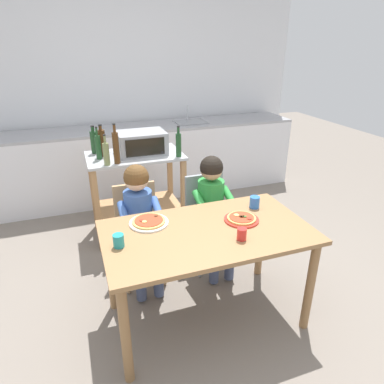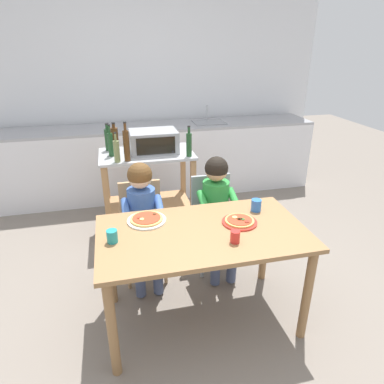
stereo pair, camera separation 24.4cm
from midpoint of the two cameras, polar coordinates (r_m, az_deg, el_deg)
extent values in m
plane|color=slate|center=(3.53, -6.36, -8.30)|extent=(10.87, 10.87, 0.00)
cube|color=silver|center=(4.69, -12.33, 16.98)|extent=(4.58, 0.12, 2.70)
cube|color=silver|center=(4.49, -10.55, 4.82)|extent=(4.12, 0.60, 0.87)
cube|color=#9E9EA3|center=(4.37, -11.00, 10.42)|extent=(4.12, 0.60, 0.03)
cube|color=gray|center=(4.53, -1.81, 11.47)|extent=(0.40, 0.33, 0.02)
cylinder|color=#B7BABF|center=(4.62, -2.30, 13.01)|extent=(0.02, 0.02, 0.20)
cube|color=#B7BABF|center=(3.42, -11.58, 5.91)|extent=(0.92, 0.56, 0.02)
cube|color=#AD7F51|center=(3.62, -10.88, -2.32)|extent=(0.85, 0.52, 0.02)
cube|color=#AD7F51|center=(3.33, -17.46, -3.27)|extent=(0.05, 0.05, 0.83)
cube|color=#AD7F51|center=(3.44, -3.44, -1.25)|extent=(0.05, 0.05, 0.83)
cube|color=#AD7F51|center=(3.77, -17.93, -0.09)|extent=(0.05, 0.05, 0.83)
cube|color=#AD7F51|center=(3.86, -5.48, 1.61)|extent=(0.05, 0.05, 0.83)
cube|color=#999BA0|center=(3.41, -10.47, 8.07)|extent=(0.46, 0.33, 0.21)
cube|color=black|center=(3.25, -9.95, 7.32)|extent=(0.37, 0.01, 0.16)
cylinder|color=black|center=(3.30, -7.10, 6.56)|extent=(0.02, 0.01, 0.02)
cylinder|color=olive|center=(3.15, -16.28, 6.03)|extent=(0.06, 0.06, 0.20)
cylinder|color=olive|center=(3.12, -16.56, 8.34)|extent=(0.02, 0.02, 0.07)
cylinder|color=black|center=(3.11, -16.65, 9.04)|extent=(0.02, 0.02, 0.01)
cylinder|color=#1E4723|center=(3.33, -17.40, 7.05)|extent=(0.05, 0.05, 0.22)
cylinder|color=#1E4723|center=(3.30, -17.72, 9.49)|extent=(0.02, 0.02, 0.07)
cylinder|color=black|center=(3.29, -17.81, 10.20)|extent=(0.02, 0.02, 0.01)
cylinder|color=#1E4723|center=(3.27, -4.42, 7.74)|extent=(0.05, 0.05, 0.22)
cylinder|color=#1E4723|center=(3.23, -4.50, 10.15)|extent=(0.02, 0.02, 0.06)
cylinder|color=black|center=(3.22, -4.52, 10.79)|extent=(0.03, 0.03, 0.01)
cylinder|color=#1E4723|center=(3.53, -17.94, 7.84)|extent=(0.07, 0.07, 0.21)
cylinder|color=#1E4723|center=(3.50, -18.22, 9.89)|extent=(0.03, 0.03, 0.05)
cylinder|color=black|center=(3.49, -18.28, 10.36)|extent=(0.03, 0.03, 0.01)
cylinder|color=#4C2D14|center=(3.16, -14.73, 7.03)|extent=(0.06, 0.06, 0.28)
cylinder|color=#4C2D14|center=(3.11, -15.07, 10.11)|extent=(0.02, 0.02, 0.07)
cylinder|color=black|center=(3.11, -15.15, 10.84)|extent=(0.03, 0.03, 0.01)
cylinder|color=#4C2D14|center=(3.41, -16.81, 7.76)|extent=(0.07, 0.07, 0.25)
cylinder|color=#4C2D14|center=(3.38, -17.11, 10.14)|extent=(0.03, 0.03, 0.04)
cylinder|color=black|center=(3.37, -17.16, 10.58)|extent=(0.03, 0.03, 0.01)
cube|color=olive|center=(2.26, -0.53, -6.80)|extent=(1.37, 0.77, 0.03)
cylinder|color=olive|center=(2.15, -14.52, -22.28)|extent=(0.06, 0.06, 0.70)
cylinder|color=olive|center=(2.49, 16.36, -14.96)|extent=(0.06, 0.06, 0.70)
cylinder|color=olive|center=(2.65, -16.13, -12.29)|extent=(0.06, 0.06, 0.70)
cylinder|color=olive|center=(2.93, 9.04, -7.70)|extent=(0.06, 0.06, 0.70)
cube|color=tan|center=(2.84, -11.09, -6.96)|extent=(0.36, 0.36, 0.04)
cube|color=tan|center=(2.89, -11.91, -2.16)|extent=(0.34, 0.03, 0.38)
cylinder|color=tan|center=(2.85, -7.20, -11.76)|extent=(0.03, 0.03, 0.42)
cylinder|color=tan|center=(2.82, -13.28, -12.75)|extent=(0.03, 0.03, 0.42)
cylinder|color=tan|center=(3.10, -8.47, -8.67)|extent=(0.03, 0.03, 0.42)
cylinder|color=tan|center=(3.07, -14.03, -9.53)|extent=(0.03, 0.03, 0.42)
cube|color=gray|center=(2.97, 0.69, -5.00)|extent=(0.36, 0.36, 0.04)
cube|color=gray|center=(3.02, -0.35, -0.46)|extent=(0.34, 0.03, 0.38)
cylinder|color=gray|center=(3.01, 4.39, -9.49)|extent=(0.03, 0.03, 0.42)
cylinder|color=gray|center=(2.92, -1.09, -10.61)|extent=(0.03, 0.03, 0.42)
cylinder|color=gray|center=(3.25, 2.25, -6.76)|extent=(0.03, 0.03, 0.42)
cylinder|color=gray|center=(3.16, -2.86, -7.69)|extent=(0.03, 0.03, 0.42)
cube|color=#424C6B|center=(2.71, -9.19, -7.45)|extent=(0.10, 0.30, 0.10)
cylinder|color=#424C6B|center=(2.73, -8.31, -13.11)|extent=(0.08, 0.08, 0.44)
cube|color=#424C6B|center=(2.69, -12.13, -7.91)|extent=(0.10, 0.30, 0.10)
cylinder|color=#424C6B|center=(2.72, -11.27, -13.60)|extent=(0.08, 0.08, 0.44)
cylinder|color=#3D60A8|center=(2.65, -8.37, -3.07)|extent=(0.06, 0.26, 0.15)
cylinder|color=#3D60A8|center=(2.62, -13.94, -3.89)|extent=(0.06, 0.26, 0.15)
cylinder|color=#3D60A8|center=(2.74, -11.43, -3.20)|extent=(0.22, 0.22, 0.34)
sphere|color=beige|center=(2.63, -11.90, 2.07)|extent=(0.18, 0.18, 0.18)
sphere|color=brown|center=(2.62, -11.93, 2.40)|extent=(0.19, 0.19, 0.19)
cube|color=#424C6B|center=(2.86, 3.00, -5.34)|extent=(0.10, 0.30, 0.10)
cylinder|color=#424C6B|center=(2.88, 3.90, -10.70)|extent=(0.08, 0.08, 0.44)
cube|color=#424C6B|center=(2.81, 0.35, -5.82)|extent=(0.10, 0.30, 0.10)
cylinder|color=#424C6B|center=(2.84, 1.25, -11.26)|extent=(0.08, 0.08, 0.44)
cylinder|color=green|center=(2.82, 3.90, -1.14)|extent=(0.06, 0.26, 0.15)
cylinder|color=green|center=(2.73, -1.11, -1.92)|extent=(0.06, 0.26, 0.15)
cylinder|color=green|center=(2.87, 0.71, -1.33)|extent=(0.22, 0.22, 0.34)
sphere|color=tan|center=(2.77, 0.74, 3.75)|extent=(0.18, 0.18, 0.18)
sphere|color=black|center=(2.76, 0.74, 4.07)|extent=(0.19, 0.19, 0.19)
cylinder|color=white|center=(2.37, -10.16, -5.13)|extent=(0.27, 0.27, 0.01)
cylinder|color=tan|center=(2.36, -10.18, -4.88)|extent=(0.23, 0.23, 0.01)
cylinder|color=#B23D23|center=(2.36, -10.19, -4.71)|extent=(0.19, 0.19, 0.00)
cylinder|color=maroon|center=(2.36, -11.41, -4.76)|extent=(0.02, 0.02, 0.01)
cylinder|color=#563319|center=(2.40, -8.94, -4.01)|extent=(0.03, 0.03, 0.01)
cylinder|color=#DBC666|center=(2.34, -10.93, -4.97)|extent=(0.03, 0.03, 0.01)
cylinder|color=red|center=(2.38, 5.35, -4.69)|extent=(0.24, 0.24, 0.01)
cylinder|color=tan|center=(2.37, 5.36, -4.43)|extent=(0.20, 0.20, 0.01)
cylinder|color=#B23D23|center=(2.37, 5.36, -4.26)|extent=(0.17, 0.17, 0.00)
cylinder|color=#DBC666|center=(2.39, 4.52, -3.93)|extent=(0.04, 0.04, 0.01)
cylinder|color=#563319|center=(2.37, 5.38, -4.13)|extent=(0.03, 0.03, 0.01)
cylinder|color=#386628|center=(2.37, 5.88, -4.17)|extent=(0.03, 0.03, 0.01)
cylinder|color=#563319|center=(2.37, 5.29, -4.22)|extent=(0.02, 0.02, 0.01)
cylinder|color=maroon|center=(2.35, 6.57, -4.46)|extent=(0.03, 0.03, 0.01)
cylinder|color=blue|center=(2.56, 7.72, -1.76)|extent=(0.07, 0.07, 0.09)
cylinder|color=teal|center=(2.15, -15.40, -7.90)|extent=(0.07, 0.07, 0.08)
cylinder|color=red|center=(2.15, 5.07, -7.08)|extent=(0.06, 0.06, 0.08)
camera|label=1|loc=(0.12, -92.86, -1.27)|focal=32.00mm
camera|label=2|loc=(0.12, 87.14, 1.27)|focal=32.00mm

